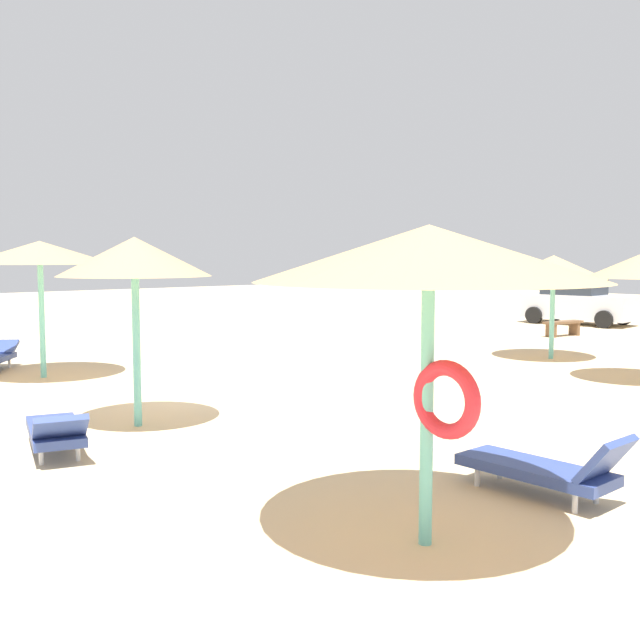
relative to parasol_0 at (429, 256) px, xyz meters
name	(u,v)px	position (x,y,z in m)	size (l,w,h in m)	color
ground_plane	(202,391)	(-7.83, 2.51, -2.61)	(80.00, 80.00, 0.00)	beige
parasol_0	(429,256)	(0.00, 0.00, 0.00)	(3.12, 3.12, 2.88)	#6BC6BC
parasol_1	(40,253)	(-11.41, 0.79, 0.05)	(3.02, 3.02, 2.91)	#6BC6BC
parasol_2	(135,258)	(-5.97, 0.21, -0.03)	(2.31, 2.31, 2.89)	#6BC6BC
parasol_4	(553,268)	(-5.89, 11.56, -0.31)	(2.63, 2.63, 2.60)	#6BC6BC
lounger_0	(546,468)	(0.00, 1.97, -2.28)	(1.86, 0.68, 0.80)	#33478C
lounger_2	(56,431)	(-5.20, -1.36, -2.29)	(2.00, 1.15, 0.69)	#33478C
bench_0	(563,326)	(-8.48, 16.41, -2.26)	(0.63, 1.54, 0.49)	brown
parked_car	(578,302)	(-10.38, 20.55, -1.78)	(4.15, 2.30, 1.72)	silver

